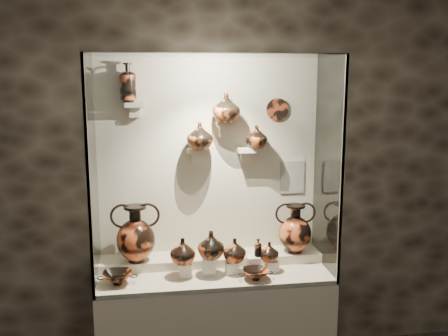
% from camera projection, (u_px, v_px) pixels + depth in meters
% --- Properties ---
extents(wall_back, '(5.00, 0.02, 3.20)m').
position_uv_depth(wall_back, '(209.00, 162.00, 3.86)').
color(wall_back, '#2D241C').
rests_on(wall_back, ground).
extents(plinth, '(1.70, 0.60, 0.80)m').
position_uv_depth(plinth, '(215.00, 325.00, 3.77)').
color(plinth, beige).
rests_on(plinth, floor).
extents(front_tier, '(1.68, 0.58, 0.03)m').
position_uv_depth(front_tier, '(215.00, 274.00, 3.69)').
color(front_tier, beige).
rests_on(front_tier, plinth).
extents(rear_tier, '(1.70, 0.25, 0.10)m').
position_uv_depth(rear_tier, '(212.00, 261.00, 3.85)').
color(rear_tier, beige).
rests_on(rear_tier, plinth).
extents(back_panel, '(1.70, 0.03, 1.60)m').
position_uv_depth(back_panel, '(209.00, 162.00, 3.85)').
color(back_panel, beige).
rests_on(back_panel, plinth).
extents(glass_front, '(1.70, 0.01, 1.60)m').
position_uv_depth(glass_front, '(220.00, 178.00, 3.26)').
color(glass_front, white).
rests_on(glass_front, plinth).
extents(glass_left, '(0.01, 0.60, 1.60)m').
position_uv_depth(glass_left, '(92.00, 173.00, 3.42)').
color(glass_left, white).
rests_on(glass_left, plinth).
extents(glass_right, '(0.01, 0.60, 1.60)m').
position_uv_depth(glass_right, '(328.00, 166.00, 3.67)').
color(glass_right, white).
rests_on(glass_right, plinth).
extents(glass_top, '(1.70, 0.60, 0.01)m').
position_uv_depth(glass_top, '(214.00, 55.00, 3.40)').
color(glass_top, white).
rests_on(glass_top, back_panel).
extents(frame_post_left, '(0.02, 0.02, 1.60)m').
position_uv_depth(frame_post_left, '(88.00, 182.00, 3.14)').
color(frame_post_left, gray).
rests_on(frame_post_left, plinth).
extents(frame_post_right, '(0.02, 0.02, 1.60)m').
position_uv_depth(frame_post_right, '(342.00, 174.00, 3.39)').
color(frame_post_right, gray).
rests_on(frame_post_right, plinth).
extents(pedestal_a, '(0.09, 0.09, 0.10)m').
position_uv_depth(pedestal_a, '(185.00, 269.00, 3.60)').
color(pedestal_a, silver).
rests_on(pedestal_a, front_tier).
extents(pedestal_b, '(0.09, 0.09, 0.13)m').
position_uv_depth(pedestal_b, '(209.00, 266.00, 3.62)').
color(pedestal_b, silver).
rests_on(pedestal_b, front_tier).
extents(pedestal_c, '(0.09, 0.09, 0.09)m').
position_uv_depth(pedestal_c, '(232.00, 267.00, 3.65)').
color(pedestal_c, silver).
rests_on(pedestal_c, front_tier).
extents(pedestal_d, '(0.09, 0.09, 0.12)m').
position_uv_depth(pedestal_d, '(253.00, 264.00, 3.67)').
color(pedestal_d, silver).
rests_on(pedestal_d, front_tier).
extents(pedestal_e, '(0.09, 0.09, 0.08)m').
position_uv_depth(pedestal_e, '(272.00, 266.00, 3.69)').
color(pedestal_e, silver).
rests_on(pedestal_e, front_tier).
extents(bracket_ul, '(0.14, 0.12, 0.04)m').
position_uv_depth(bracket_ul, '(135.00, 105.00, 3.62)').
color(bracket_ul, beige).
rests_on(bracket_ul, back_panel).
extents(bracket_ca, '(0.14, 0.12, 0.04)m').
position_uv_depth(bracket_ca, '(197.00, 151.00, 3.75)').
color(bracket_ca, beige).
rests_on(bracket_ca, back_panel).
extents(bracket_cb, '(0.10, 0.12, 0.04)m').
position_uv_depth(bracket_cb, '(223.00, 124.00, 3.74)').
color(bracket_cb, beige).
rests_on(bracket_cb, back_panel).
extents(bracket_cc, '(0.14, 0.12, 0.04)m').
position_uv_depth(bracket_cc, '(246.00, 150.00, 3.80)').
color(bracket_cc, beige).
rests_on(bracket_cc, back_panel).
extents(amphora_left, '(0.43, 0.43, 0.43)m').
position_uv_depth(amphora_left, '(136.00, 233.00, 3.67)').
color(amphora_left, '#C95226').
rests_on(amphora_left, rear_tier).
extents(amphora_right, '(0.40, 0.40, 0.38)m').
position_uv_depth(amphora_right, '(295.00, 228.00, 3.87)').
color(amphora_right, '#C95226').
rests_on(amphora_right, rear_tier).
extents(jug_a, '(0.23, 0.23, 0.19)m').
position_uv_depth(jug_a, '(183.00, 251.00, 3.56)').
color(jug_a, '#C95226').
rests_on(jug_a, pedestal_a).
extents(jug_b, '(0.25, 0.25, 0.20)m').
position_uv_depth(jug_b, '(211.00, 245.00, 3.58)').
color(jug_b, '#A0431C').
rests_on(jug_b, pedestal_b).
extents(jug_c, '(0.20, 0.20, 0.18)m').
position_uv_depth(jug_c, '(235.00, 250.00, 3.62)').
color(jug_c, '#C95226').
rests_on(jug_c, pedestal_c).
extents(jug_e, '(0.15, 0.15, 0.15)m').
position_uv_depth(jug_e, '(269.00, 252.00, 3.66)').
color(jug_e, '#C95226').
rests_on(jug_e, pedestal_e).
extents(lekythos_small, '(0.08, 0.08, 0.15)m').
position_uv_depth(lekythos_small, '(258.00, 247.00, 3.65)').
color(lekythos_small, '#A0431C').
rests_on(lekythos_small, pedestal_d).
extents(kylix_left, '(0.30, 0.26, 0.11)m').
position_uv_depth(kylix_left, '(117.00, 277.00, 3.46)').
color(kylix_left, '#A0431C').
rests_on(kylix_left, front_tier).
extents(kylix_right, '(0.27, 0.24, 0.09)m').
position_uv_depth(kylix_right, '(256.00, 273.00, 3.53)').
color(kylix_right, '#C95226').
rests_on(kylix_right, front_tier).
extents(lekythos_tall, '(0.14, 0.14, 0.32)m').
position_uv_depth(lekythos_tall, '(128.00, 80.00, 3.57)').
color(lekythos_tall, '#C95226').
rests_on(lekythos_tall, bracket_ul).
extents(ovoid_vase_a, '(0.22, 0.22, 0.20)m').
position_uv_depth(ovoid_vase_a, '(200.00, 136.00, 3.68)').
color(ovoid_vase_a, '#A0431C').
rests_on(ovoid_vase_a, bracket_ca).
extents(ovoid_vase_b, '(0.24, 0.24, 0.22)m').
position_uv_depth(ovoid_vase_b, '(226.00, 108.00, 3.67)').
color(ovoid_vase_b, '#A0431C').
rests_on(ovoid_vase_b, bracket_cb).
extents(ovoid_vase_c, '(0.21, 0.21, 0.17)m').
position_uv_depth(ovoid_vase_c, '(257.00, 137.00, 3.76)').
color(ovoid_vase_c, '#A0431C').
rests_on(ovoid_vase_c, bracket_cc).
extents(wall_plate, '(0.17, 0.02, 0.17)m').
position_uv_depth(wall_plate, '(277.00, 109.00, 3.83)').
color(wall_plate, '#933B1D').
rests_on(wall_plate, back_panel).
extents(info_placard, '(0.19, 0.01, 0.26)m').
position_uv_depth(info_placard, '(292.00, 177.00, 3.96)').
color(info_placard, beige).
rests_on(info_placard, back_panel).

